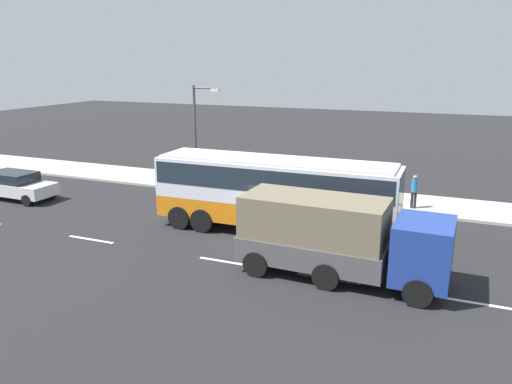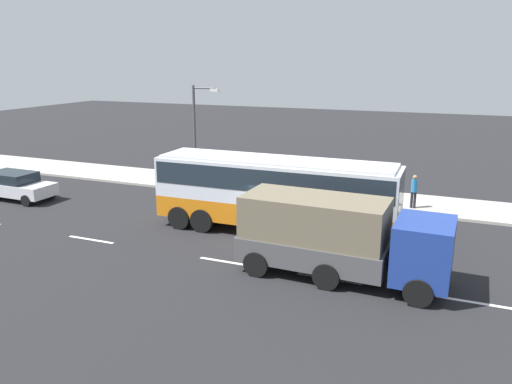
{
  "view_description": "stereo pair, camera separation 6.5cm",
  "coord_description": "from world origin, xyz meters",
  "px_view_note": "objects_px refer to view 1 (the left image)",
  "views": [
    {
      "loc": [
        7.04,
        -19.31,
        7.77
      ],
      "look_at": [
        -1.35,
        1.16,
        1.86
      ],
      "focal_mm": 34.86,
      "sensor_mm": 36.0,
      "label": 1
    },
    {
      "loc": [
        6.98,
        -19.33,
        7.77
      ],
      "look_at": [
        -1.35,
        1.16,
        1.86
      ],
      "focal_mm": 34.86,
      "sensor_mm": 36.0,
      "label": 2
    }
  ],
  "objects_px": {
    "pedestrian_at_crossing": "(414,189)",
    "street_lamp": "(198,130)",
    "pedestrian_near_curb": "(384,184)",
    "coach_bus": "(275,188)",
    "cargo_truck": "(338,236)",
    "car_silver_hatch": "(15,185)"
  },
  "relations": [
    {
      "from": "pedestrian_near_curb",
      "to": "pedestrian_at_crossing",
      "type": "bearing_deg",
      "value": -121.12
    },
    {
      "from": "pedestrian_near_curb",
      "to": "cargo_truck",
      "type": "bearing_deg",
      "value": 170.17
    },
    {
      "from": "cargo_truck",
      "to": "pedestrian_near_curb",
      "type": "bearing_deg",
      "value": 91.07
    },
    {
      "from": "coach_bus",
      "to": "pedestrian_at_crossing",
      "type": "bearing_deg",
      "value": 46.45
    },
    {
      "from": "pedestrian_at_crossing",
      "to": "street_lamp",
      "type": "relative_size",
      "value": 0.29
    },
    {
      "from": "coach_bus",
      "to": "pedestrian_near_curb",
      "type": "relative_size",
      "value": 6.44
    },
    {
      "from": "car_silver_hatch",
      "to": "street_lamp",
      "type": "xyz_separation_m",
      "value": [
        8.91,
        5.65,
        2.91
      ]
    },
    {
      "from": "pedestrian_near_curb",
      "to": "pedestrian_at_crossing",
      "type": "distance_m",
      "value": 1.81
    },
    {
      "from": "car_silver_hatch",
      "to": "street_lamp",
      "type": "height_order",
      "value": "street_lamp"
    },
    {
      "from": "pedestrian_at_crossing",
      "to": "car_silver_hatch",
      "type": "bearing_deg",
      "value": 111.15
    },
    {
      "from": "car_silver_hatch",
      "to": "coach_bus",
      "type": "bearing_deg",
      "value": 1.68
    },
    {
      "from": "car_silver_hatch",
      "to": "street_lamp",
      "type": "distance_m",
      "value": 10.95
    },
    {
      "from": "car_silver_hatch",
      "to": "pedestrian_near_curb",
      "type": "distance_m",
      "value": 20.93
    },
    {
      "from": "cargo_truck",
      "to": "street_lamp",
      "type": "distance_m",
      "value": 14.23
    },
    {
      "from": "car_silver_hatch",
      "to": "pedestrian_near_curb",
      "type": "xyz_separation_m",
      "value": [
        19.76,
        6.89,
        0.33
      ]
    },
    {
      "from": "cargo_truck",
      "to": "car_silver_hatch",
      "type": "bearing_deg",
      "value": 171.8
    },
    {
      "from": "coach_bus",
      "to": "pedestrian_near_curb",
      "type": "distance_m",
      "value": 7.84
    },
    {
      "from": "coach_bus",
      "to": "cargo_truck",
      "type": "xyz_separation_m",
      "value": [
        3.81,
        -3.69,
        -0.55
      ]
    },
    {
      "from": "car_silver_hatch",
      "to": "street_lamp",
      "type": "relative_size",
      "value": 0.78
    },
    {
      "from": "pedestrian_at_crossing",
      "to": "street_lamp",
      "type": "height_order",
      "value": "street_lamp"
    },
    {
      "from": "pedestrian_near_curb",
      "to": "pedestrian_at_crossing",
      "type": "relative_size",
      "value": 0.97
    },
    {
      "from": "street_lamp",
      "to": "pedestrian_at_crossing",
      "type": "bearing_deg",
      "value": 2.59
    }
  ]
}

